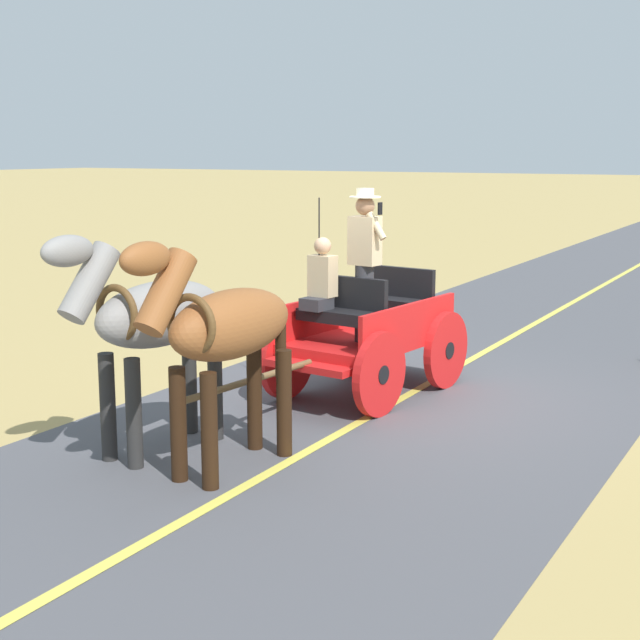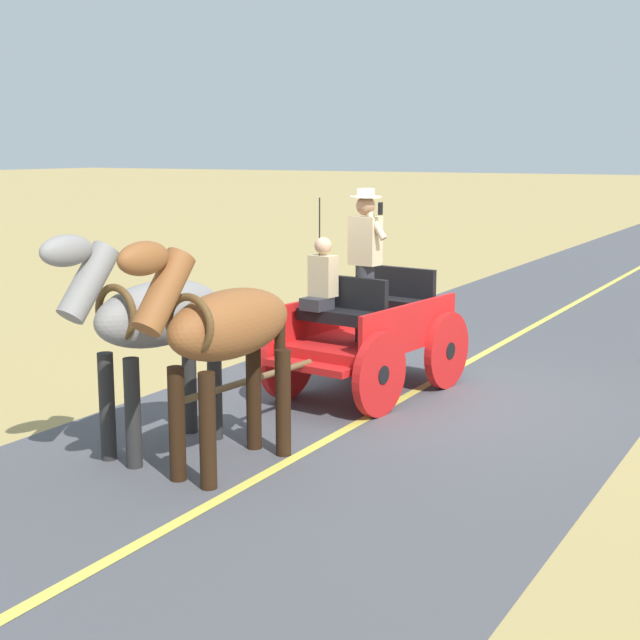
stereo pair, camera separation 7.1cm
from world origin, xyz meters
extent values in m
plane|color=tan|center=(0.00, 0.00, 0.00)|extent=(200.00, 200.00, 0.00)
cube|color=#4C4C51|center=(0.00, 0.00, 0.00)|extent=(5.51, 160.00, 0.01)
cube|color=#DBCC4C|center=(0.00, 0.00, 0.01)|extent=(0.12, 160.00, 0.00)
cube|color=red|center=(0.48, 0.17, 0.66)|extent=(1.45, 2.32, 0.12)
cube|color=red|center=(-0.08, 0.23, 0.94)|extent=(0.30, 2.08, 0.44)
cube|color=red|center=(1.05, 0.10, 0.94)|extent=(0.30, 2.08, 0.44)
cube|color=red|center=(0.62, 1.38, 0.56)|extent=(1.10, 0.36, 0.08)
cube|color=red|center=(0.35, -1.03, 0.48)|extent=(0.74, 0.28, 0.06)
cube|color=black|center=(0.55, 0.77, 1.04)|extent=(1.05, 0.48, 0.14)
cube|color=black|center=(0.53, 0.59, 1.26)|extent=(1.02, 0.20, 0.44)
cube|color=black|center=(0.43, -0.33, 1.04)|extent=(1.05, 0.48, 0.14)
cube|color=black|center=(0.41, -0.50, 1.26)|extent=(1.02, 0.20, 0.44)
cylinder|color=red|center=(-0.07, 1.01, 0.48)|extent=(0.21, 0.97, 0.96)
cylinder|color=black|center=(-0.07, 1.01, 0.48)|extent=(0.14, 0.22, 0.21)
cylinder|color=red|center=(1.22, 0.86, 0.48)|extent=(0.21, 0.97, 0.96)
cylinder|color=black|center=(1.22, 0.86, 0.48)|extent=(0.14, 0.22, 0.21)
cylinder|color=red|center=(-0.25, -0.52, 0.48)|extent=(0.21, 0.97, 0.96)
cylinder|color=black|center=(-0.25, -0.52, 0.48)|extent=(0.14, 0.22, 0.21)
cylinder|color=red|center=(1.04, -0.67, 0.48)|extent=(0.21, 0.97, 0.96)
cylinder|color=black|center=(1.04, -0.67, 0.48)|extent=(0.14, 0.22, 0.21)
cylinder|color=brown|center=(0.74, 2.35, 0.61)|extent=(0.30, 1.99, 0.07)
cylinder|color=black|center=(0.85, 0.73, 1.74)|extent=(0.02, 0.02, 1.30)
cylinder|color=#2D2D33|center=(0.37, 0.51, 1.17)|extent=(0.22, 0.22, 0.90)
cube|color=tan|center=(0.37, 0.51, 1.90)|extent=(0.36, 0.26, 0.56)
sphere|color=#9E7051|center=(0.37, 0.51, 2.30)|extent=(0.22, 0.22, 0.22)
cylinder|color=beige|center=(0.37, 0.51, 2.40)|extent=(0.36, 0.36, 0.01)
cylinder|color=beige|center=(0.37, 0.51, 2.45)|extent=(0.20, 0.20, 0.10)
cylinder|color=tan|center=(0.20, 0.57, 2.08)|extent=(0.27, 0.11, 0.32)
cube|color=black|center=(0.14, 0.60, 2.28)|extent=(0.03, 0.07, 0.14)
cube|color=#2D2D33|center=(0.82, 0.86, 1.18)|extent=(0.32, 0.35, 0.14)
cube|color=tan|center=(0.80, 0.74, 1.49)|extent=(0.32, 0.23, 0.48)
sphere|color=tan|center=(0.80, 0.74, 1.84)|extent=(0.20, 0.20, 0.20)
ellipsoid|color=brown|center=(0.38, 3.20, 1.37)|extent=(0.69, 1.60, 0.64)
cylinder|color=black|center=(0.24, 3.76, 0.53)|extent=(0.15, 0.15, 1.05)
cylinder|color=black|center=(0.61, 3.73, 0.53)|extent=(0.15, 0.15, 1.05)
cylinder|color=black|center=(0.15, 2.67, 0.53)|extent=(0.15, 0.15, 1.05)
cylinder|color=black|center=(0.51, 2.64, 0.53)|extent=(0.15, 0.15, 1.05)
cylinder|color=brown|center=(0.45, 4.04, 1.77)|extent=(0.32, 0.67, 0.73)
ellipsoid|color=brown|center=(0.47, 4.26, 2.07)|extent=(0.27, 0.56, 0.28)
cube|color=black|center=(0.45, 4.02, 1.81)|extent=(0.10, 0.51, 0.56)
cylinder|color=black|center=(0.31, 2.46, 1.07)|extent=(0.11, 0.11, 0.70)
torus|color=brown|center=(0.42, 3.74, 1.45)|extent=(0.55, 0.12, 0.55)
ellipsoid|color=gray|center=(1.28, 3.09, 1.37)|extent=(0.76, 1.62, 0.64)
cylinder|color=#272726|center=(1.18, 3.66, 0.53)|extent=(0.15, 0.15, 1.05)
cylinder|color=#272726|center=(1.54, 3.61, 0.53)|extent=(0.15, 0.15, 1.05)
cylinder|color=#272726|center=(1.03, 2.58, 0.53)|extent=(0.15, 0.15, 1.05)
cylinder|color=#272726|center=(1.39, 2.53, 0.53)|extent=(0.15, 0.15, 1.05)
cylinder|color=gray|center=(1.40, 3.93, 1.77)|extent=(0.34, 0.68, 0.73)
ellipsoid|color=gray|center=(1.42, 4.15, 2.07)|extent=(0.29, 0.56, 0.28)
cube|color=#272726|center=(1.39, 3.91, 1.81)|extent=(0.13, 0.51, 0.56)
cylinder|color=#272726|center=(1.18, 2.36, 1.07)|extent=(0.11, 0.11, 0.70)
torus|color=brown|center=(1.36, 3.63, 1.45)|extent=(0.55, 0.14, 0.55)
camera|label=1|loc=(-4.36, 9.99, 2.94)|focal=51.76mm
camera|label=2|loc=(-4.42, 9.95, 2.94)|focal=51.76mm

